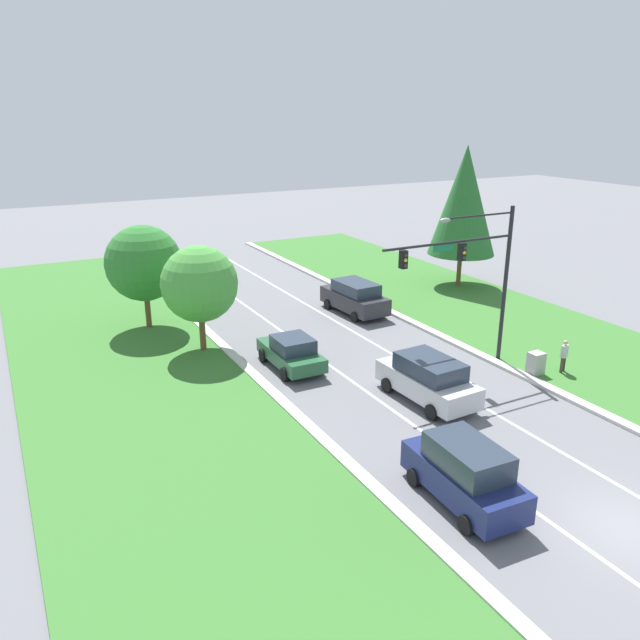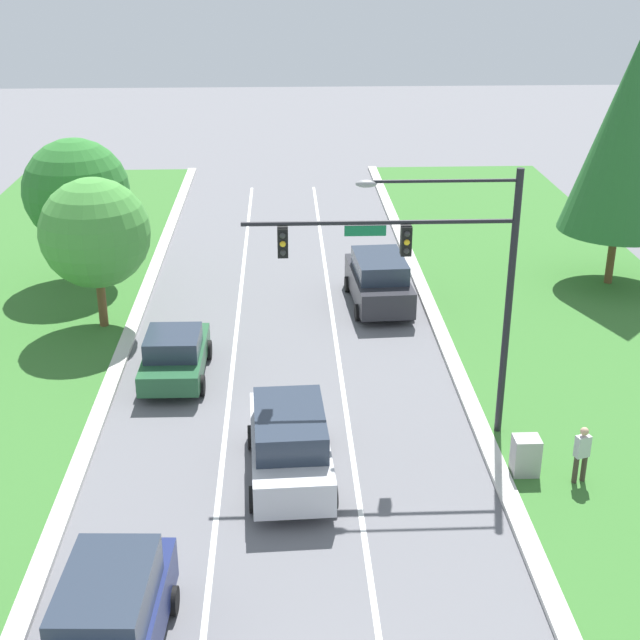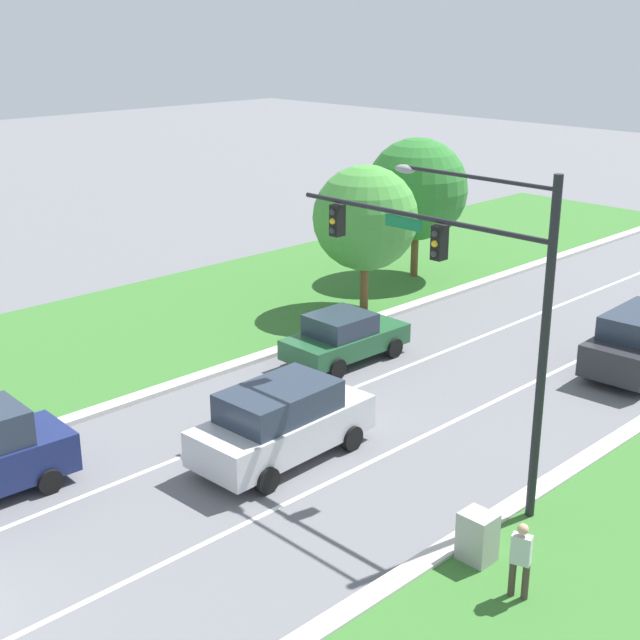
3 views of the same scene
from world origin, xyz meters
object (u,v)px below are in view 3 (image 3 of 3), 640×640
object	(u,v)px
utility_cabinet	(477,538)
oak_near_left_tree	(417,189)
silver_suv	(282,422)
pedestrian	(521,559)
forest_sedan	(344,337)
oak_far_left_tree	(365,218)
traffic_signal_mast	(467,280)

from	to	relation	value
utility_cabinet	oak_near_left_tree	distance (m)	21.60
silver_suv	pedestrian	xyz separation A→B (m)	(7.57, -0.68, -0.09)
silver_suv	forest_sedan	bearing A→B (deg)	118.77
pedestrian	forest_sedan	bearing A→B (deg)	-49.67
oak_far_left_tree	traffic_signal_mast	bearing A→B (deg)	-37.64
traffic_signal_mast	oak_far_left_tree	size ratio (longest dim) A/B	1.39
pedestrian	utility_cabinet	bearing A→B (deg)	-37.99
forest_sedan	oak_near_left_tree	world-z (taller)	oak_near_left_tree
oak_near_left_tree	oak_far_left_tree	world-z (taller)	oak_near_left_tree
silver_suv	utility_cabinet	world-z (taller)	silver_suv
silver_suv	oak_far_left_tree	distance (m)	12.62
forest_sedan	pedestrian	distance (m)	13.08
silver_suv	utility_cabinet	xyz separation A→B (m)	(6.24, -0.22, -0.45)
oak_far_left_tree	utility_cabinet	bearing A→B (deg)	-39.05
silver_suv	forest_sedan	size ratio (longest dim) A/B	1.16
utility_cabinet	oak_near_left_tree	xyz separation A→B (m)	(-14.66, 15.51, 3.28)
traffic_signal_mast	oak_far_left_tree	xyz separation A→B (m)	(-10.73, 8.28, -1.55)
silver_suv	oak_far_left_tree	xyz separation A→B (m)	(-6.76, 10.33, 2.61)
forest_sedan	utility_cabinet	size ratio (longest dim) A/B	3.77
silver_suv	oak_near_left_tree	bearing A→B (deg)	116.39
traffic_signal_mast	utility_cabinet	bearing A→B (deg)	-44.99
utility_cabinet	oak_near_left_tree	size ratio (longest dim) A/B	0.19
silver_suv	utility_cabinet	distance (m)	6.26
traffic_signal_mast	utility_cabinet	size ratio (longest dim) A/B	6.81
silver_suv	forest_sedan	distance (m)	7.07
silver_suv	oak_far_left_tree	world-z (taller)	oak_far_left_tree
utility_cabinet	oak_far_left_tree	distance (m)	17.02
traffic_signal_mast	oak_far_left_tree	world-z (taller)	traffic_signal_mast
forest_sedan	oak_far_left_tree	xyz separation A→B (m)	(-3.10, 4.28, 2.81)
traffic_signal_mast	pedestrian	distance (m)	6.20
forest_sedan	utility_cabinet	world-z (taller)	forest_sedan
oak_near_left_tree	oak_far_left_tree	bearing A→B (deg)	-71.54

